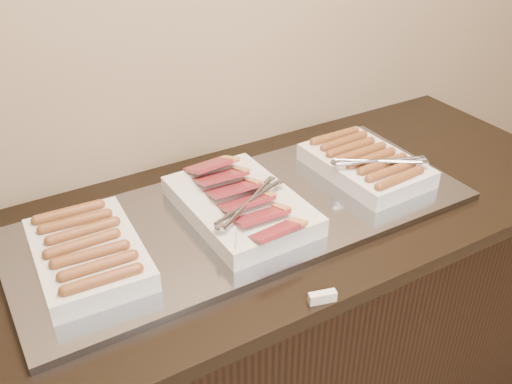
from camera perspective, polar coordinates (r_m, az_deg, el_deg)
counter at (r=1.79m, az=-1.14°, el=-14.55°), size 2.06×0.76×0.90m
warming_tray at (r=1.49m, az=-1.07°, el=-2.28°), size 1.20×0.50×0.02m
dish_left at (r=1.36m, az=-16.48°, el=-5.78°), size 0.25×0.35×0.07m
dish_center at (r=1.46m, az=-1.56°, el=-1.19°), size 0.28×0.43×0.09m
dish_right at (r=1.67m, az=10.95°, el=2.82°), size 0.26×0.36×0.08m
label_holder at (r=1.25m, az=6.66°, el=-10.40°), size 0.06×0.03×0.02m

